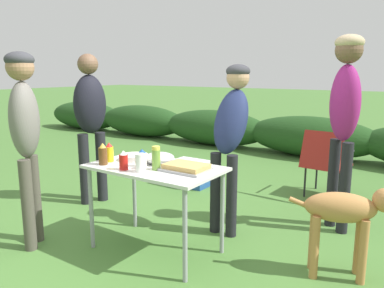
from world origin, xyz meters
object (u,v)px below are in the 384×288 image
object	(u,v)px
standing_person_in_gray_fleece	(345,107)
cooler_box	(191,173)
standing_person_in_olive_jacket	(25,126)
beer_bottle	(103,154)
camp_chair_green_behind_table	(325,160)
folding_table	(155,175)
food_tray	(186,168)
plate_stack	(135,157)
mixing_bowl	(159,158)
dog	(346,214)
relish_jar	(156,158)
standing_person_with_beanie	(231,127)
ketchup_bottle	(124,161)
mustard_bottle	(109,153)
paper_cup_stack	(140,163)
standing_person_in_dark_puffer	(90,115)
mayo_bottle	(142,158)

from	to	relation	value
standing_person_in_gray_fleece	cooler_box	world-z (taller)	standing_person_in_gray_fleece
standing_person_in_olive_jacket	cooler_box	distance (m)	2.42
beer_bottle	camp_chair_green_behind_table	distance (m)	2.69
folding_table	standing_person_in_olive_jacket	xyz separation A→B (m)	(-0.96, -0.53, 0.40)
food_tray	plate_stack	distance (m)	0.59
mixing_bowl	folding_table	bearing A→B (deg)	-70.69
standing_person_in_gray_fleece	dog	world-z (taller)	standing_person_in_gray_fleece
relish_jar	standing_person_in_olive_jacket	xyz separation A→B (m)	(-1.04, -0.45, 0.23)
standing_person_with_beanie	standing_person_in_gray_fleece	distance (m)	1.06
mixing_bowl	ketchup_bottle	xyz separation A→B (m)	(-0.10, -0.32, 0.03)
folding_table	camp_chair_green_behind_table	world-z (taller)	camp_chair_green_behind_table
ketchup_bottle	standing_person_with_beanie	distance (m)	1.07
plate_stack	mixing_bowl	size ratio (longest dim) A/B	0.94
beer_bottle	food_tray	bearing A→B (deg)	17.63
standing_person_in_gray_fleece	food_tray	bearing A→B (deg)	-83.45
folding_table	relish_jar	size ratio (longest dim) A/B	5.77
plate_stack	beer_bottle	bearing A→B (deg)	-111.29
mustard_bottle	beer_bottle	bearing A→B (deg)	-72.21
plate_stack	camp_chair_green_behind_table	world-z (taller)	camp_chair_green_behind_table
mixing_bowl	mustard_bottle	size ratio (longest dim) A/B	1.55
ketchup_bottle	camp_chair_green_behind_table	xyz separation A→B (m)	(0.96, 2.39, -0.35)
ketchup_bottle	cooler_box	size ratio (longest dim) A/B	0.33
mustard_bottle	ketchup_bottle	world-z (taller)	mustard_bottle
plate_stack	food_tray	bearing A→B (deg)	-4.76
paper_cup_stack	mustard_bottle	world-z (taller)	mustard_bottle
standing_person_in_dark_puffer	standing_person_in_olive_jacket	bearing A→B (deg)	-137.56
relish_jar	standing_person_in_gray_fleece	bearing A→B (deg)	52.16
folding_table	paper_cup_stack	distance (m)	0.25
camp_chair_green_behind_table	relish_jar	bearing A→B (deg)	-104.48
paper_cup_stack	ketchup_bottle	xyz separation A→B (m)	(-0.16, -0.02, 0.00)
mustard_bottle	camp_chair_green_behind_table	bearing A→B (deg)	61.01
standing_person_with_beanie	camp_chair_green_behind_table	bearing A→B (deg)	71.63
beer_bottle	camp_chair_green_behind_table	world-z (taller)	beer_bottle
plate_stack	paper_cup_stack	distance (m)	0.42
folding_table	standing_person_in_gray_fleece	bearing A→B (deg)	48.51
folding_table	standing_person_in_gray_fleece	world-z (taller)	standing_person_in_gray_fleece
paper_cup_stack	beer_bottle	size ratio (longest dim) A/B	0.78
food_tray	camp_chair_green_behind_table	bearing A→B (deg)	76.25
standing_person_in_olive_jacket	camp_chair_green_behind_table	size ratio (longest dim) A/B	2.00
relish_jar	standing_person_in_dark_puffer	world-z (taller)	standing_person_in_dark_puffer
mustard_bottle	relish_jar	bearing A→B (deg)	1.30
dog	camp_chair_green_behind_table	bearing A→B (deg)	178.46
relish_jar	plate_stack	bearing A→B (deg)	157.56
plate_stack	relish_jar	bearing A→B (deg)	-22.44
mustard_bottle	standing_person_in_gray_fleece	bearing A→B (deg)	41.46
mayo_bottle	standing_person_in_gray_fleece	xyz separation A→B (m)	(1.25, 1.38, 0.38)
folding_table	standing_person_with_beanie	world-z (taller)	standing_person_with_beanie
standing_person_in_olive_jacket	ketchup_bottle	bearing A→B (deg)	-107.12
plate_stack	mixing_bowl	distance (m)	0.26
standing_person_in_gray_fleece	dog	bearing A→B (deg)	-33.67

